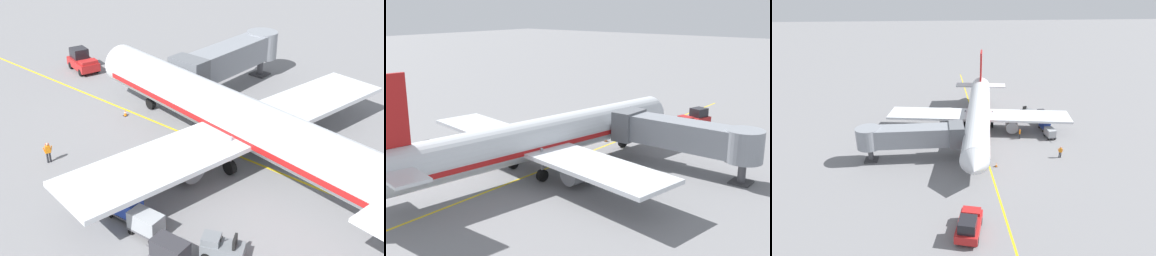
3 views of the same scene
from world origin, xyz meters
TOP-DOWN VIEW (x-y plane):
  - ground_plane at (0.00, 0.00)m, footprint 400.00×400.00m
  - gate_lead_in_line at (0.00, 0.00)m, footprint 0.24×80.00m
  - parked_airliner at (-0.01, -1.10)m, footprint 30.44×37.27m
  - jet_bridge at (10.46, 7.54)m, footprint 14.61×3.50m
  - pushback_tractor at (4.08, 23.52)m, footprint 3.24×4.81m
  - baggage_tug_lead at (-10.08, -7.54)m, footprint 2.15×2.77m
  - baggage_cart_front at (-11.08, 2.53)m, footprint 1.48×2.95m
  - baggage_cart_second_in_train at (-11.22, -0.65)m, footprint 1.48×2.95m
  - baggage_cart_third_in_train at (-11.52, -2.84)m, footprint 1.48×2.95m
  - baggage_cart_tail_end at (-12.38, -5.67)m, footprint 1.48×2.95m
  - ground_crew_wing_walker at (-6.19, 2.37)m, footprint 0.32×0.72m
  - ground_crew_loader at (-10.39, 9.06)m, footprint 0.71×0.36m
  - safety_cone_nose_left at (-0.92, 10.85)m, footprint 0.36×0.36m

SIDE VIEW (x-z plane):
  - ground_plane at x=0.00m, z-range 0.00..0.00m
  - gate_lead_in_line at x=0.00m, z-range 0.00..0.01m
  - safety_cone_nose_left at x=-0.92m, z-range -0.01..0.58m
  - baggage_tug_lead at x=-10.08m, z-range -0.10..1.52m
  - baggage_cart_front at x=-11.08m, z-range 0.16..1.74m
  - baggage_cart_second_in_train at x=-11.22m, z-range 0.16..1.74m
  - baggage_cart_third_in_train at x=-11.52m, z-range 0.16..1.74m
  - baggage_cart_tail_end at x=-12.38m, z-range 0.16..1.74m
  - ground_crew_wing_walker at x=-6.19m, z-range 0.11..1.80m
  - ground_crew_loader at x=-10.39m, z-range 0.11..1.80m
  - pushback_tractor at x=4.08m, z-range -0.10..2.30m
  - parked_airliner at x=-0.01m, z-range -2.13..8.50m
  - jet_bridge at x=10.46m, z-range 0.97..5.95m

